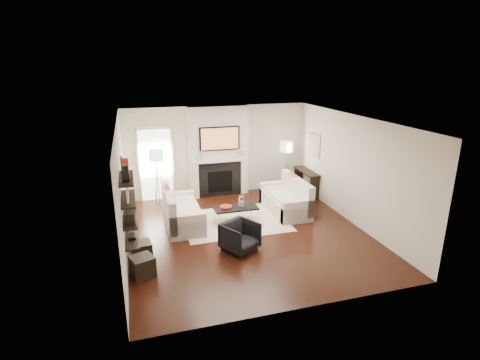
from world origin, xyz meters
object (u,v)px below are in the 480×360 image
object	(u,v)px
loveseat_left_base	(183,217)
lamp_right_shade	(287,147)
coffee_table	(236,208)
lamp_left_shade	(156,155)
loveseat_right_base	(285,204)
armchair	(240,235)
ottoman_near	(141,251)

from	to	relation	value
loveseat_left_base	lamp_right_shade	xyz separation A→B (m)	(3.44, 1.62, 1.24)
coffee_table	lamp_left_shade	xyz separation A→B (m)	(-1.76, 1.85, 1.05)
loveseat_left_base	loveseat_right_base	xyz separation A→B (m)	(2.79, 0.11, 0.00)
armchair	lamp_left_shade	world-z (taller)	lamp_left_shade
coffee_table	lamp_left_shade	bearing A→B (deg)	133.56
armchair	lamp_left_shade	xyz separation A→B (m)	(-1.45, 3.29, 1.10)
coffee_table	lamp_right_shade	xyz separation A→B (m)	(2.14, 1.85, 1.05)
lamp_left_shade	lamp_right_shade	distance (m)	3.90
loveseat_left_base	lamp_right_shade	size ratio (longest dim) A/B	4.50
loveseat_right_base	lamp_right_shade	size ratio (longest dim) A/B	4.50
loveseat_right_base	lamp_left_shade	world-z (taller)	lamp_left_shade
coffee_table	ottoman_near	size ratio (longest dim) A/B	2.75
coffee_table	lamp_right_shade	distance (m)	3.02
loveseat_right_base	armchair	distance (m)	2.53
loveseat_left_base	coffee_table	world-z (taller)	same
armchair	loveseat_left_base	bearing A→B (deg)	90.65
coffee_table	loveseat_right_base	bearing A→B (deg)	12.79
lamp_left_shade	lamp_right_shade	world-z (taller)	same
loveseat_left_base	lamp_left_shade	world-z (taller)	lamp_left_shade
loveseat_left_base	coffee_table	size ratio (longest dim) A/B	1.64
ottoman_near	coffee_table	bearing A→B (deg)	28.63
loveseat_left_base	lamp_left_shade	xyz separation A→B (m)	(-0.46, 1.62, 1.24)
loveseat_right_base	ottoman_near	size ratio (longest dim) A/B	4.50
loveseat_right_base	armchair	bearing A→B (deg)	-135.33
coffee_table	lamp_right_shade	size ratio (longest dim) A/B	2.75
armchair	ottoman_near	xyz separation A→B (m)	(-2.07, 0.14, -0.15)
loveseat_right_base	coffee_table	world-z (taller)	same
armchair	lamp_left_shade	bearing A→B (deg)	83.69
lamp_left_shade	lamp_right_shade	bearing A→B (deg)	-0.06
lamp_left_shade	ottoman_near	bearing A→B (deg)	-101.14
lamp_right_shade	ottoman_near	world-z (taller)	lamp_right_shade
coffee_table	ottoman_near	xyz separation A→B (m)	(-2.38, -1.30, -0.20)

